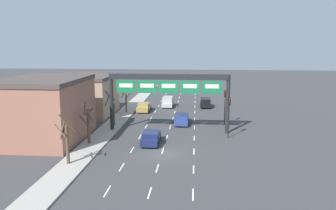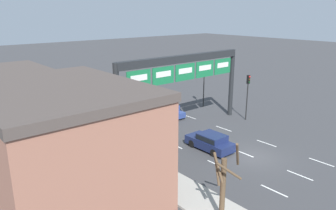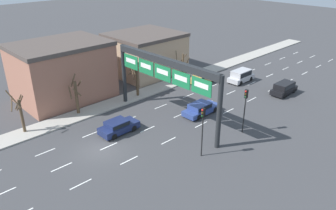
{
  "view_description": "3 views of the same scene",
  "coord_description": "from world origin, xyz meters",
  "px_view_note": "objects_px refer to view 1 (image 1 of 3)",
  "views": [
    {
      "loc": [
        3.36,
        -32.06,
        11.21
      ],
      "look_at": [
        0.21,
        5.0,
        4.19
      ],
      "focal_mm": 35.0,
      "sensor_mm": 36.0,
      "label": 1
    },
    {
      "loc": [
        -21.05,
        -14.18,
        11.44
      ],
      "look_at": [
        -0.42,
        10.33,
        2.23
      ],
      "focal_mm": 35.0,
      "sensor_mm": 36.0,
      "label": 2
    },
    {
      "loc": [
        23.92,
        -13.77,
        17.2
      ],
      "look_at": [
        0.19,
        8.89,
        2.04
      ],
      "focal_mm": 35.0,
      "sensor_mm": 36.0,
      "label": 3
    }
  ],
  "objects_px": {
    "sign_gantry": "(169,87)",
    "car_gold": "(144,107)",
    "traffic_light_near_gantry": "(225,100)",
    "tree_bare_third": "(88,123)",
    "tree_bare_furthest": "(66,140)",
    "car_blue": "(182,119)",
    "car_navy": "(151,137)",
    "suv_silver": "(168,101)",
    "tree_bare_second": "(112,108)",
    "suv_black": "(205,102)",
    "tree_bare_closest": "(126,98)",
    "traffic_light_mid_block": "(229,109)"
  },
  "relations": [
    {
      "from": "sign_gantry",
      "to": "tree_bare_closest",
      "type": "height_order",
      "value": "sign_gantry"
    },
    {
      "from": "traffic_light_near_gantry",
      "to": "tree_bare_third",
      "type": "distance_m",
      "value": 19.02
    },
    {
      "from": "tree_bare_closest",
      "to": "sign_gantry",
      "type": "bearing_deg",
      "value": -54.32
    },
    {
      "from": "car_navy",
      "to": "traffic_light_mid_block",
      "type": "xyz_separation_m",
      "value": [
        8.93,
        2.99,
        2.75
      ]
    },
    {
      "from": "suv_black",
      "to": "tree_bare_second",
      "type": "bearing_deg",
      "value": -131.42
    },
    {
      "from": "car_gold",
      "to": "tree_bare_closest",
      "type": "relative_size",
      "value": 1.07
    },
    {
      "from": "car_navy",
      "to": "traffic_light_near_gantry",
      "type": "height_order",
      "value": "traffic_light_near_gantry"
    },
    {
      "from": "suv_silver",
      "to": "traffic_light_near_gantry",
      "type": "bearing_deg",
      "value": -54.46
    },
    {
      "from": "suv_black",
      "to": "car_navy",
      "type": "relative_size",
      "value": 0.99
    },
    {
      "from": "car_navy",
      "to": "traffic_light_near_gantry",
      "type": "xyz_separation_m",
      "value": [
        9.02,
        9.5,
        2.7
      ]
    },
    {
      "from": "car_gold",
      "to": "tree_bare_second",
      "type": "distance_m",
      "value": 10.7
    },
    {
      "from": "suv_silver",
      "to": "car_navy",
      "type": "xyz_separation_m",
      "value": [
        -0.0,
        -22.12,
        -0.22
      ]
    },
    {
      "from": "car_blue",
      "to": "tree_bare_furthest",
      "type": "bearing_deg",
      "value": -120.43
    },
    {
      "from": "car_gold",
      "to": "tree_bare_furthest",
      "type": "xyz_separation_m",
      "value": [
        -3.26,
        -25.01,
        1.68
      ]
    },
    {
      "from": "tree_bare_furthest",
      "to": "tree_bare_closest",
      "type": "bearing_deg",
      "value": 88.78
    },
    {
      "from": "sign_gantry",
      "to": "suv_silver",
      "type": "relative_size",
      "value": 3.54
    },
    {
      "from": "traffic_light_mid_block",
      "to": "car_navy",
      "type": "bearing_deg",
      "value": -161.5
    },
    {
      "from": "car_gold",
      "to": "tree_bare_third",
      "type": "xyz_separation_m",
      "value": [
        -3.32,
        -18.56,
        1.64
      ]
    },
    {
      "from": "car_blue",
      "to": "tree_bare_third",
      "type": "height_order",
      "value": "tree_bare_third"
    },
    {
      "from": "sign_gantry",
      "to": "tree_bare_third",
      "type": "height_order",
      "value": "sign_gantry"
    },
    {
      "from": "car_blue",
      "to": "tree_bare_second",
      "type": "height_order",
      "value": "tree_bare_second"
    },
    {
      "from": "sign_gantry",
      "to": "traffic_light_mid_block",
      "type": "xyz_separation_m",
      "value": [
        7.36,
        -2.25,
        -2.36
      ]
    },
    {
      "from": "traffic_light_mid_block",
      "to": "tree_bare_second",
      "type": "height_order",
      "value": "tree_bare_second"
    },
    {
      "from": "suv_black",
      "to": "tree_bare_closest",
      "type": "bearing_deg",
      "value": -155.18
    },
    {
      "from": "car_gold",
      "to": "tree_bare_closest",
      "type": "bearing_deg",
      "value": -152.44
    },
    {
      "from": "suv_silver",
      "to": "traffic_light_mid_block",
      "type": "height_order",
      "value": "traffic_light_mid_block"
    },
    {
      "from": "car_blue",
      "to": "traffic_light_mid_block",
      "type": "bearing_deg",
      "value": -48.43
    },
    {
      "from": "tree_bare_furthest",
      "to": "suv_black",
      "type": "bearing_deg",
      "value": 65.32
    },
    {
      "from": "car_navy",
      "to": "tree_bare_furthest",
      "type": "height_order",
      "value": "tree_bare_furthest"
    },
    {
      "from": "car_gold",
      "to": "traffic_light_near_gantry",
      "type": "xyz_separation_m",
      "value": [
        12.63,
        -8.24,
        2.69
      ]
    },
    {
      "from": "traffic_light_near_gantry",
      "to": "tree_bare_closest",
      "type": "bearing_deg",
      "value": 156.15
    },
    {
      "from": "sign_gantry",
      "to": "car_gold",
      "type": "relative_size",
      "value": 3.42
    },
    {
      "from": "car_gold",
      "to": "tree_bare_second",
      "type": "relative_size",
      "value": 0.92
    },
    {
      "from": "tree_bare_closest",
      "to": "tree_bare_furthest",
      "type": "height_order",
      "value": "tree_bare_furthest"
    },
    {
      "from": "sign_gantry",
      "to": "car_gold",
      "type": "xyz_separation_m",
      "value": [
        -5.18,
        12.51,
        -5.1
      ]
    },
    {
      "from": "sign_gantry",
      "to": "tree_bare_third",
      "type": "xyz_separation_m",
      "value": [
        -8.5,
        -6.05,
        -3.45
      ]
    },
    {
      "from": "car_navy",
      "to": "traffic_light_mid_block",
      "type": "distance_m",
      "value": 9.81
    },
    {
      "from": "tree_bare_third",
      "to": "tree_bare_furthest",
      "type": "distance_m",
      "value": 6.45
    },
    {
      "from": "suv_black",
      "to": "tree_bare_third",
      "type": "height_order",
      "value": "tree_bare_third"
    },
    {
      "from": "traffic_light_near_gantry",
      "to": "tree_bare_closest",
      "type": "height_order",
      "value": "traffic_light_near_gantry"
    },
    {
      "from": "sign_gantry",
      "to": "traffic_light_near_gantry",
      "type": "xyz_separation_m",
      "value": [
        7.44,
        4.26,
        -2.4
      ]
    },
    {
      "from": "suv_black",
      "to": "tree_bare_second",
      "type": "distance_m",
      "value": 19.84
    },
    {
      "from": "suv_black",
      "to": "traffic_light_near_gantry",
      "type": "bearing_deg",
      "value": -79.99
    },
    {
      "from": "suv_black",
      "to": "car_gold",
      "type": "relative_size",
      "value": 0.94
    },
    {
      "from": "car_blue",
      "to": "tree_bare_closest",
      "type": "distance_m",
      "value": 11.66
    },
    {
      "from": "car_navy",
      "to": "suv_silver",
      "type": "bearing_deg",
      "value": 89.99
    },
    {
      "from": "tree_bare_closest",
      "to": "tree_bare_second",
      "type": "relative_size",
      "value": 0.86
    },
    {
      "from": "tree_bare_furthest",
      "to": "car_blue",
      "type": "bearing_deg",
      "value": 59.57
    },
    {
      "from": "traffic_light_near_gantry",
      "to": "tree_bare_second",
      "type": "height_order",
      "value": "tree_bare_second"
    },
    {
      "from": "sign_gantry",
      "to": "car_blue",
      "type": "xyz_separation_m",
      "value": [
        1.47,
        4.39,
        -5.11
      ]
    }
  ]
}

